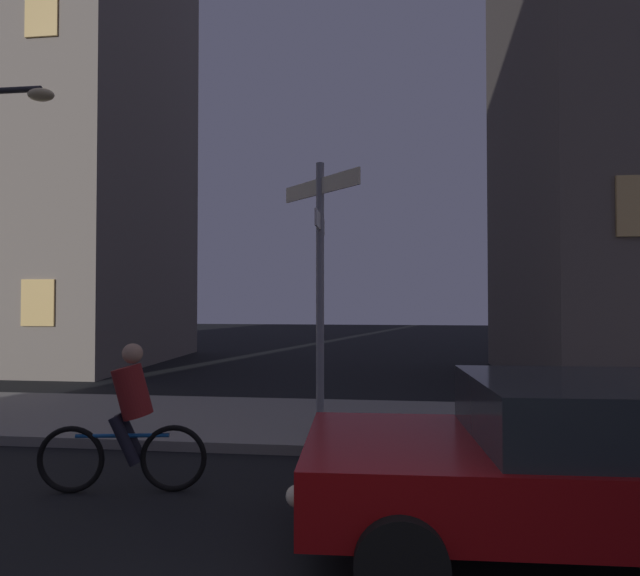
% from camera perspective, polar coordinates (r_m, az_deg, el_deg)
% --- Properties ---
extents(sidewalk_kerb, '(40.00, 3.14, 0.14)m').
position_cam_1_polar(sidewalk_kerb, '(8.53, 4.36, -14.98)').
color(sidewalk_kerb, gray).
rests_on(sidewalk_kerb, ground_plane).
extents(signpost, '(1.24, 1.24, 3.99)m').
position_cam_1_polar(signpost, '(7.52, 0.01, 1.93)').
color(signpost, gray).
rests_on(signpost, sidewalk_kerb).
extents(car_side_parked, '(4.42, 2.18, 1.42)m').
position_cam_1_polar(car_side_parked, '(4.93, 26.84, -16.73)').
color(car_side_parked, maroon).
rests_on(car_side_parked, ground_plane).
extents(cyclist, '(1.81, 0.38, 1.61)m').
position_cam_1_polar(cyclist, '(6.05, -20.89, -14.02)').
color(cyclist, black).
rests_on(cyclist, ground_plane).
extents(building_left_block, '(9.24, 7.43, 21.73)m').
position_cam_1_polar(building_left_block, '(21.50, -29.96, 22.99)').
color(building_left_block, slate).
rests_on(building_left_block, ground_plane).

